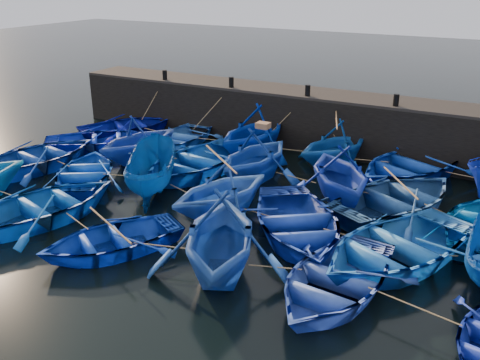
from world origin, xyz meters
The scene contains 32 objects.
ground centered at (0.00, 0.00, 0.00)m, with size 120.00×120.00×0.00m, color black.
quay_wall centered at (0.00, 10.50, 1.25)m, with size 26.00×2.50×2.50m, color black.
quay_top centered at (0.00, 10.50, 2.56)m, with size 26.00×2.50×0.12m, color black.
bollard_0 centered at (-8.00, 9.60, 2.87)m, with size 0.24×0.24×0.50m, color black.
bollard_1 centered at (-4.00, 9.60, 2.87)m, with size 0.24×0.24×0.50m, color black.
bollard_2 centered at (0.00, 9.60, 2.87)m, with size 0.24×0.24×0.50m, color black.
bollard_3 centered at (4.00, 9.60, 2.87)m, with size 0.24×0.24×0.50m, color black.
boat_0 centered at (-8.96, 7.47, 0.50)m, with size 3.47×4.85×1.01m, color #00097B.
boat_1 centered at (-5.56, 7.28, 0.47)m, with size 3.27×4.58×0.95m, color blue.
boat_2 centered at (-1.74, 7.67, 1.20)m, with size 3.94×4.58×2.41m, color #00299A.
boat_3 centered at (1.99, 7.98, 1.06)m, with size 3.48×4.03×2.12m, color #0B489E.
boat_4 centered at (5.15, 8.27, 0.60)m, with size 4.13×5.77×1.20m, color #0B349B.
boat_6 centered at (-8.50, 5.02, 0.52)m, with size 3.61×5.05×1.05m, color #0A28C8.
boat_7 centered at (-5.71, 4.43, 1.09)m, with size 3.58×4.15×2.18m, color #193A9A.
boat_8 centered at (-2.82, 4.41, 0.59)m, with size 4.09×5.72×1.19m, color blue.
boat_9 centered at (-0.24, 4.95, 1.13)m, with size 3.72×4.31×2.27m, color #143E99.
boat_10 centered at (3.36, 4.64, 1.14)m, with size 3.72×4.31×2.27m, color #112D97.
boat_11 centered at (5.52, 4.60, 0.58)m, with size 3.98×5.56×1.15m, color navy.
boat_12 centered at (8.23, 4.04, 0.45)m, with size 3.12×4.36×0.91m, color #0360B9.
boat_13 centered at (-9.04, 1.82, 0.56)m, with size 3.84×5.37×1.11m, color navy.
boat_14 centered at (-6.07, 1.51, 0.48)m, with size 3.28×4.59×0.95m, color blue.
boat_15 centered at (-3.13, 1.89, 0.89)m, with size 1.74×4.61×1.78m, color navy.
boat_16 centered at (0.31, 1.30, 1.08)m, with size 3.52×4.09×2.15m, color blue.
boat_17 centered at (3.15, 1.18, 0.56)m, with size 3.89×5.44×1.13m, color #1635A3.
boat_18 centered at (6.28, 1.05, 0.59)m, with size 4.09×5.71×1.19m, color blue.
boat_21 centered at (-4.90, -1.72, 0.56)m, with size 3.83×5.35×1.11m, color #084292.
boat_22 centered at (-1.39, -2.34, 0.45)m, with size 3.10×4.34×0.90m, color #0930A9.
boat_23 centered at (2.14, -1.84, 1.23)m, with size 4.02×4.67×2.46m, color #1B489B.
boat_24 centered at (5.30, -1.37, 0.51)m, with size 3.53×4.93×1.02m, color blue.
wooden_crate centered at (0.06, 4.95, 2.38)m, with size 0.51×0.41×0.22m, color brown.
mooring_ropes centered at (-0.14, 4.96, 0.89)m, with size 17.65×11.88×2.10m.
loose_oars centered at (1.61, 2.89, 1.61)m, with size 9.17×12.41×1.31m.
Camera 1 is at (8.90, -13.00, 7.99)m, focal length 40.00 mm.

